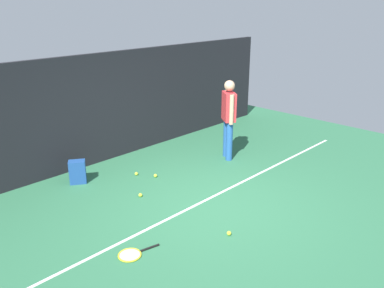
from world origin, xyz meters
TOP-DOWN VIEW (x-y plane):
  - ground_plane at (0.00, 0.00)m, footprint 12.00×12.00m
  - back_fence at (0.00, 3.00)m, footprint 10.00×0.10m
  - court_line at (0.00, 0.17)m, footprint 9.00×0.05m
  - tennis_player at (1.90, 1.17)m, footprint 0.41×0.45m
  - tennis_racket at (-1.77, -0.18)m, footprint 0.64×0.39m
  - backpack at (-1.03, 2.39)m, footprint 0.37×0.38m
  - tennis_ball_near_player at (-0.60, 1.08)m, footprint 0.07×0.07m
  - tennis_ball_by_fence at (0.13, 1.52)m, footprint 0.07×0.07m
  - tennis_ball_mid_court at (-0.47, -0.81)m, footprint 0.07×0.07m
  - tennis_ball_far_left at (-0.07, 1.86)m, footprint 0.07×0.07m

SIDE VIEW (x-z plane):
  - ground_plane at x=0.00m, z-range 0.00..0.00m
  - court_line at x=0.00m, z-range 0.00..0.00m
  - tennis_racket at x=-1.77m, z-range 0.00..0.03m
  - tennis_ball_near_player at x=-0.60m, z-range 0.00..0.07m
  - tennis_ball_by_fence at x=0.13m, z-range 0.00..0.07m
  - tennis_ball_mid_court at x=-0.47m, z-range 0.00..0.07m
  - tennis_ball_far_left at x=-0.07m, z-range 0.00..0.07m
  - backpack at x=-1.03m, z-range -0.01..0.43m
  - tennis_player at x=1.90m, z-range 0.12..1.82m
  - back_fence at x=0.00m, z-range 0.00..2.26m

